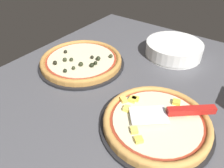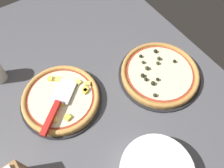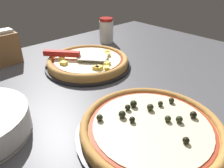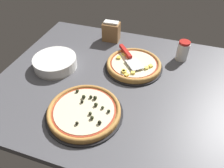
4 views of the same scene
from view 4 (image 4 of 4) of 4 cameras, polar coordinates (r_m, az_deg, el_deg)
The scene contains 9 objects.
ground_plane at distance 118.84cm, azimuth 3.85°, elevation -0.47°, with size 140.28×106.64×3.60cm, color #4C4C51.
pizza_pan_front at distance 128.24cm, azimuth 5.74°, elevation 4.44°, with size 33.41×33.41×1.00cm, color black.
pizza_front at distance 127.01cm, azimuth 5.79°, elevation 5.15°, with size 31.40×31.40×3.41cm.
pizza_pan_back at distance 102.80cm, azimuth -7.21°, elevation -7.63°, with size 35.98×35.98×1.00cm, color black.
pizza_back at distance 101.40cm, azimuth -7.27°, elevation -6.94°, with size 33.82×33.82×3.91cm.
serving_spatula at distance 130.35cm, azimuth 4.06°, elevation 7.81°, with size 19.66×22.03×2.00cm.
plate_stack at distance 130.93cm, azimuth -14.62°, elevation 5.48°, with size 24.77×24.77×6.30cm.
parmesan_shaker at distance 138.19cm, azimuth 18.01°, elevation 8.28°, with size 7.05×7.05×12.22cm.
napkin_holder at distance 150.92cm, azimuth -0.19°, elevation 13.59°, with size 11.35×8.47×13.46cm.
Camera 4 is at (-20.23, 85.39, 78.34)cm, focal length 35.00 mm.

